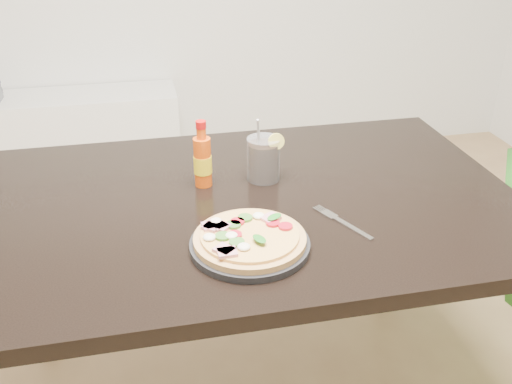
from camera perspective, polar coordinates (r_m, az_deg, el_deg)
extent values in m
cube|color=black|center=(1.47, -0.97, -1.28)|extent=(1.40, 0.90, 0.04)
cylinder|color=black|center=(2.02, -21.41, -7.02)|extent=(0.06, 0.06, 0.71)
cylinder|color=black|center=(2.17, 13.88, -3.21)|extent=(0.06, 0.06, 0.71)
cylinder|color=black|center=(1.26, -0.62, -5.31)|extent=(0.27, 0.27, 0.02)
cylinder|color=tan|center=(1.25, -0.63, -4.73)|extent=(0.25, 0.25, 0.01)
cylinder|color=#E0AD61|center=(1.25, -0.63, -4.33)|extent=(0.22, 0.22, 0.01)
cube|color=#D18390|center=(1.27, -3.57, -3.42)|extent=(0.05, 0.05, 0.01)
cube|color=#D18390|center=(1.18, -2.91, -6.04)|extent=(0.04, 0.04, 0.01)
cube|color=#D18390|center=(1.30, 1.44, -2.60)|extent=(0.05, 0.05, 0.01)
cube|color=#D18390|center=(1.27, -4.49, -3.37)|extent=(0.04, 0.04, 0.01)
cube|color=#D18390|center=(1.27, -3.78, -3.33)|extent=(0.05, 0.05, 0.01)
cube|color=#D18390|center=(1.19, -3.19, -5.78)|extent=(0.05, 0.05, 0.01)
cube|color=#D18390|center=(1.27, -4.40, -3.39)|extent=(0.05, 0.05, 0.01)
cylinder|color=#AF1224|center=(1.24, -2.15, -4.30)|extent=(0.03, 0.03, 0.01)
cylinder|color=#AF1224|center=(1.28, 1.69, -3.13)|extent=(0.03, 0.03, 0.01)
cylinder|color=#AF1224|center=(1.27, 2.97, -3.46)|extent=(0.03, 0.03, 0.01)
cylinder|color=#AF1224|center=(1.28, -1.86, -2.98)|extent=(0.03, 0.03, 0.01)
cylinder|color=#3D7727|center=(1.30, -1.10, -2.60)|extent=(0.03, 0.03, 0.01)
cylinder|color=#3D7727|center=(1.23, -3.34, -4.45)|extent=(0.03, 0.03, 0.01)
cylinder|color=#3D7727|center=(1.21, -1.94, -5.05)|extent=(0.03, 0.03, 0.01)
cylinder|color=#3D7727|center=(1.27, -2.27, -3.29)|extent=(0.03, 0.03, 0.01)
ellipsoid|color=white|center=(1.23, -4.69, -4.53)|extent=(0.03, 0.03, 0.01)
ellipsoid|color=white|center=(1.20, -1.23, -5.50)|extent=(0.03, 0.03, 0.01)
ellipsoid|color=white|center=(1.30, 0.27, -2.40)|extent=(0.03, 0.03, 0.01)
ellipsoid|color=white|center=(1.23, -2.47, -4.38)|extent=(0.03, 0.03, 0.01)
ellipsoid|color=white|center=(1.29, -4.02, -2.93)|extent=(0.03, 0.03, 0.01)
ellipsoid|color=#1C701A|center=(1.21, 0.35, -4.69)|extent=(0.04, 0.05, 0.00)
ellipsoid|color=#1C701A|center=(1.29, 1.84, -2.48)|extent=(0.05, 0.04, 0.00)
cylinder|color=#D94B0C|center=(1.50, -5.36, 2.99)|extent=(0.05, 0.05, 0.13)
cylinder|color=yellow|center=(1.51, -5.34, 2.76)|extent=(0.05, 0.05, 0.05)
cylinder|color=#D94B0C|center=(1.47, -5.50, 5.86)|extent=(0.02, 0.02, 0.03)
cylinder|color=red|center=(1.46, -5.54, 6.73)|extent=(0.03, 0.03, 0.02)
cylinder|color=black|center=(1.54, 0.75, 3.08)|extent=(0.08, 0.08, 0.10)
cylinder|color=silver|center=(1.54, 0.76, 3.33)|extent=(0.09, 0.09, 0.12)
cylinder|color=#F2E059|center=(1.50, 2.04, 5.07)|extent=(0.04, 0.01, 0.04)
cylinder|color=#B2B2B7|center=(1.53, 0.31, 4.61)|extent=(0.03, 0.06, 0.17)
cube|color=silver|center=(1.35, 9.67, -3.61)|extent=(0.06, 0.11, 0.00)
cube|color=silver|center=(1.39, 7.33, -2.25)|extent=(0.04, 0.05, 0.00)
cube|color=silver|center=(1.41, 6.14, -1.83)|extent=(0.02, 0.03, 0.00)
cube|color=silver|center=(1.41, 6.32, -1.75)|extent=(0.02, 0.03, 0.00)
cube|color=silver|center=(1.42, 6.50, -1.68)|extent=(0.02, 0.03, 0.00)
cube|color=silver|center=(1.42, 6.67, -1.61)|extent=(0.02, 0.03, 0.00)
cube|color=white|center=(3.27, -20.14, 4.75)|extent=(1.40, 0.34, 0.50)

